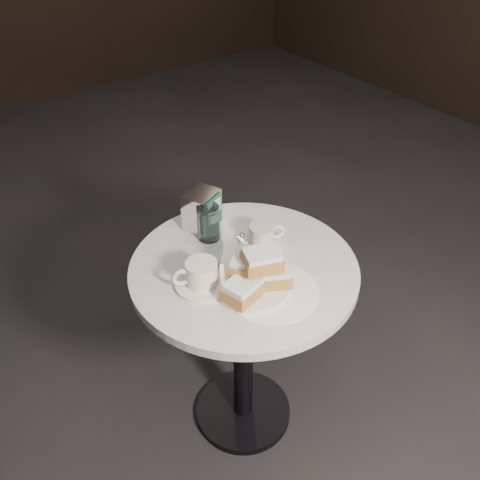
% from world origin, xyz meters
% --- Properties ---
extents(ground, '(7.00, 7.00, 0.00)m').
position_xyz_m(ground, '(0.00, 0.00, 0.00)').
color(ground, black).
rests_on(ground, ground).
extents(cafe_table, '(0.70, 0.70, 0.74)m').
position_xyz_m(cafe_table, '(0.00, 0.00, 0.55)').
color(cafe_table, black).
rests_on(cafe_table, ground).
extents(sugar_spill, '(0.35, 0.35, 0.00)m').
position_xyz_m(sugar_spill, '(-0.00, -0.14, 0.75)').
color(sugar_spill, white).
rests_on(sugar_spill, cafe_table).
extents(beignet_plate, '(0.23, 0.22, 0.14)m').
position_xyz_m(beignet_plate, '(-0.04, -0.10, 0.80)').
color(beignet_plate, silver).
rests_on(beignet_plate, cafe_table).
extents(coffee_cup_left, '(0.20, 0.20, 0.08)m').
position_xyz_m(coffee_cup_left, '(-0.15, 0.00, 0.78)').
color(coffee_cup_left, white).
rests_on(coffee_cup_left, cafe_table).
extents(coffee_cup_right, '(0.18, 0.18, 0.07)m').
position_xyz_m(coffee_cup_right, '(0.11, 0.05, 0.78)').
color(coffee_cup_right, silver).
rests_on(coffee_cup_right, cafe_table).
extents(water_glass_left, '(0.09, 0.09, 0.12)m').
position_xyz_m(water_glass_left, '(-0.01, 0.18, 0.80)').
color(water_glass_left, silver).
rests_on(water_glass_left, cafe_table).
extents(water_glass_right, '(0.08, 0.08, 0.10)m').
position_xyz_m(water_glass_right, '(0.00, 0.23, 0.79)').
color(water_glass_right, white).
rests_on(water_glass_right, cafe_table).
extents(napkin_dispenser, '(0.14, 0.12, 0.13)m').
position_xyz_m(napkin_dispenser, '(0.01, 0.25, 0.81)').
color(napkin_dispenser, silver).
rests_on(napkin_dispenser, cafe_table).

